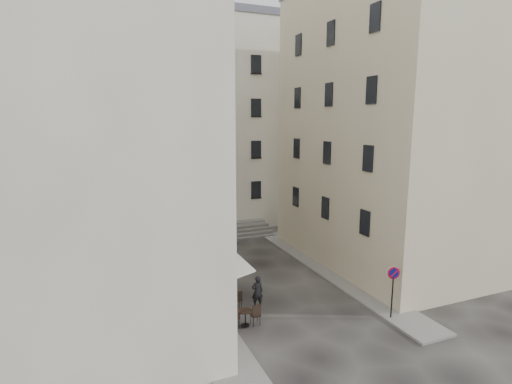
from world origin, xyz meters
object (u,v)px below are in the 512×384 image
bistro_table_a (245,316)px  pedestrian (257,292)px  bistro_table_b (229,301)px  no_parking_sign (393,283)px

bistro_table_a → pedestrian: (1.27, 1.57, 0.33)m
bistro_table_a → pedestrian: size_ratio=0.85×
bistro_table_a → bistro_table_b: (-0.18, 1.88, -0.03)m
bistro_table_b → pedestrian: 1.53m
no_parking_sign → bistro_table_a: 7.19m
bistro_table_a → pedestrian: pedestrian is taller
no_parking_sign → pedestrian: size_ratio=1.60×
no_parking_sign → bistro_table_b: bearing=167.1°
bistro_table_b → pedestrian: (1.45, -0.30, 0.36)m
bistro_table_b → bistro_table_a: bearing=-84.6°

